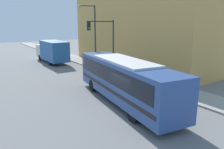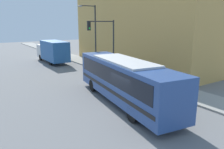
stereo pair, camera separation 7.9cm
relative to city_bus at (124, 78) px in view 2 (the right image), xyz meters
The scene contains 9 objects.
ground_plane 2.47m from the city_bus, 114.49° to the right, with size 120.00×120.00×0.00m, color slate.
sidewalk 19.30m from the city_bus, 74.01° to the left, with size 2.98×70.00×0.13m.
building_facade 14.77m from the city_bus, 47.29° to the left, with size 6.00×22.25×10.00m.
city_bus is the anchor object (origin of this frame).
delivery_truck 18.92m from the city_bus, 86.13° to the left, with size 2.37×7.97×3.15m.
fire_hydrant 6.24m from the city_bus, 43.80° to the left, with size 0.27×0.37×0.79m.
traffic_light_pole 9.05m from the city_bus, 66.54° to the left, with size 3.28×0.35×5.80m.
parking_meter 8.52m from the city_bus, 58.74° to the left, with size 0.14×0.14×1.32m.
street_lamp 13.27m from the city_bus, 70.31° to the left, with size 2.34×0.28×7.58m.
Camera 2 is at (-8.29, -10.47, 5.62)m, focal length 35.00 mm.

